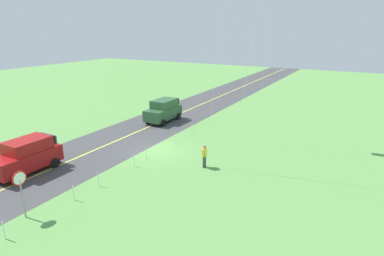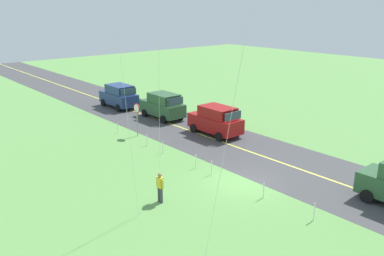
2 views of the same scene
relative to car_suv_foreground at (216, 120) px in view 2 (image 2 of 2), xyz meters
name	(u,v)px [view 2 (image 2 of 2)]	position (x,y,z in m)	size (l,w,h in m)	color
ground_plane	(243,183)	(-7.40, 4.90, -1.20)	(120.00, 120.00, 0.10)	#60994C
asphalt_road	(286,165)	(-7.40, 0.90, -1.15)	(120.00, 7.00, 0.00)	#424244
road_centre_stripe	(286,164)	(-7.40, 0.90, -1.15)	(120.00, 0.16, 0.00)	#E5E04C
car_suv_foreground	(216,120)	(0.00, 0.00, 0.00)	(4.40, 2.12, 2.24)	maroon
car_parked_east_far	(119,96)	(12.43, 1.15, 0.00)	(4.40, 2.12, 2.24)	navy
car_parked_east_near	(163,105)	(6.46, 0.27, 0.00)	(4.40, 2.12, 2.24)	#2D5633
stop_sign	(137,113)	(3.62, 4.80, 0.65)	(0.76, 0.08, 2.56)	gray
person_adult_near	(160,187)	(-6.33, 9.94, -0.29)	(0.58, 0.22, 1.60)	#3F3F47
fence_post_0	(314,212)	(-12.46, 5.60, -0.70)	(0.05, 0.05, 0.90)	silver
fence_post_1	(264,190)	(-9.44, 5.60, -0.70)	(0.05, 0.05, 0.90)	silver
fence_post_2	(211,168)	(-5.50, 5.60, -0.70)	(0.05, 0.05, 0.90)	silver
fence_post_3	(196,161)	(-4.10, 5.60, -0.70)	(0.05, 0.05, 0.90)	silver
fence_post_4	(163,147)	(-0.71, 5.60, -0.70)	(0.05, 0.05, 0.90)	silver
fence_post_5	(147,140)	(1.21, 5.60, -0.70)	(0.05, 0.05, 0.90)	silver
fence_post_6	(118,128)	(5.21, 5.60, -0.70)	(0.05, 0.05, 0.90)	silver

